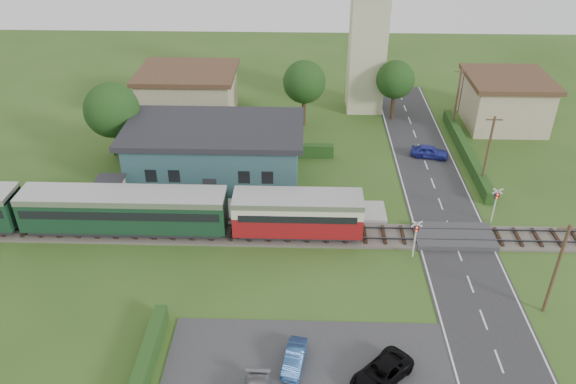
{
  "coord_description": "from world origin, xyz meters",
  "views": [
    {
      "loc": [
        -1.95,
        -34.26,
        26.33
      ],
      "look_at": [
        -3.15,
        4.0,
        2.85
      ],
      "focal_mm": 35.0,
      "sensor_mm": 36.0,
      "label": 1
    }
  ],
  "objects_px": {
    "crossing_signal_far": "(496,200)",
    "car_on_road": "(430,151)",
    "car_park_blue": "(295,358)",
    "car_park_dark": "(381,373)",
    "train": "(84,209)",
    "church_tower": "(369,21)",
    "station_building": "(215,152)",
    "house_east": "(505,100)",
    "pedestrian_near": "(290,202)",
    "crossing_signal_near": "(416,234)",
    "house_west": "(189,93)",
    "equipment_hut": "(111,193)",
    "pedestrian_far": "(150,204)"
  },
  "relations": [
    {
      "from": "church_tower",
      "to": "pedestrian_far",
      "type": "relative_size",
      "value": 11.65
    },
    {
      "from": "car_park_dark",
      "to": "pedestrian_far",
      "type": "xyz_separation_m",
      "value": [
        -17.33,
        16.6,
        0.55
      ]
    },
    {
      "from": "equipment_hut",
      "to": "house_west",
      "type": "height_order",
      "value": "house_west"
    },
    {
      "from": "station_building",
      "to": "car_park_blue",
      "type": "height_order",
      "value": "station_building"
    },
    {
      "from": "equipment_hut",
      "to": "house_west",
      "type": "distance_m",
      "value": 20.05
    },
    {
      "from": "house_east",
      "to": "crossing_signal_far",
      "type": "xyz_separation_m",
      "value": [
        -6.4,
        -19.61,
        -0.66
      ]
    },
    {
      "from": "house_west",
      "to": "car_on_road",
      "type": "bearing_deg",
      "value": -20.04
    },
    {
      "from": "church_tower",
      "to": "car_on_road",
      "type": "distance_m",
      "value": 16.55
    },
    {
      "from": "house_west",
      "to": "car_on_road",
      "type": "relative_size",
      "value": 2.96
    },
    {
      "from": "train",
      "to": "equipment_hut",
      "type": "bearing_deg",
      "value": 70.86
    },
    {
      "from": "station_building",
      "to": "pedestrian_far",
      "type": "distance_m",
      "value": 8.12
    },
    {
      "from": "pedestrian_near",
      "to": "car_park_dark",
      "type": "bearing_deg",
      "value": 84.11
    },
    {
      "from": "house_west",
      "to": "crossing_signal_far",
      "type": "distance_m",
      "value": 35.26
    },
    {
      "from": "crossing_signal_far",
      "to": "car_on_road",
      "type": "relative_size",
      "value": 0.9
    },
    {
      "from": "house_east",
      "to": "crossing_signal_near",
      "type": "distance_m",
      "value": 27.95
    },
    {
      "from": "church_tower",
      "to": "crossing_signal_far",
      "type": "distance_m",
      "value": 26.39
    },
    {
      "from": "car_park_blue",
      "to": "car_park_dark",
      "type": "height_order",
      "value": "car_park_dark"
    },
    {
      "from": "car_on_road",
      "to": "pedestrian_near",
      "type": "distance_m",
      "value": 17.15
    },
    {
      "from": "house_west",
      "to": "crossing_signal_near",
      "type": "xyz_separation_m",
      "value": [
        21.4,
        -25.41,
        -0.65
      ]
    },
    {
      "from": "station_building",
      "to": "car_on_road",
      "type": "relative_size",
      "value": 4.38
    },
    {
      "from": "church_tower",
      "to": "car_on_road",
      "type": "bearing_deg",
      "value": -65.75
    },
    {
      "from": "house_west",
      "to": "car_park_dark",
      "type": "height_order",
      "value": "house_west"
    },
    {
      "from": "equipment_hut",
      "to": "pedestrian_far",
      "type": "xyz_separation_m",
      "value": [
        3.4,
        -0.73,
        -0.54
      ]
    },
    {
      "from": "church_tower",
      "to": "car_park_blue",
      "type": "height_order",
      "value": "church_tower"
    },
    {
      "from": "house_west",
      "to": "pedestrian_far",
      "type": "distance_m",
      "value": 20.6
    },
    {
      "from": "pedestrian_near",
      "to": "train",
      "type": "bearing_deg",
      "value": -13.06
    },
    {
      "from": "car_on_road",
      "to": "train",
      "type": "bearing_deg",
      "value": 127.46
    },
    {
      "from": "house_east",
      "to": "car_on_road",
      "type": "xyz_separation_m",
      "value": [
        -9.45,
        -8.32,
        -2.12
      ]
    },
    {
      "from": "pedestrian_near",
      "to": "car_on_road",
      "type": "bearing_deg",
      "value": -166.32
    },
    {
      "from": "car_park_blue",
      "to": "pedestrian_near",
      "type": "distance_m",
      "value": 16.32
    },
    {
      "from": "house_east",
      "to": "pedestrian_far",
      "type": "height_order",
      "value": "house_east"
    },
    {
      "from": "house_west",
      "to": "pedestrian_far",
      "type": "bearing_deg",
      "value": -88.9
    },
    {
      "from": "house_east",
      "to": "pedestrian_near",
      "type": "relative_size",
      "value": 5.86
    },
    {
      "from": "car_on_road",
      "to": "pedestrian_near",
      "type": "bearing_deg",
      "value": 140.54
    },
    {
      "from": "house_west",
      "to": "car_park_blue",
      "type": "height_order",
      "value": "house_west"
    },
    {
      "from": "equipment_hut",
      "to": "church_tower",
      "type": "distance_m",
      "value": 33.48
    },
    {
      "from": "crossing_signal_near",
      "to": "car_on_road",
      "type": "height_order",
      "value": "crossing_signal_near"
    },
    {
      "from": "car_park_dark",
      "to": "house_east",
      "type": "bearing_deg",
      "value": 108.85
    },
    {
      "from": "pedestrian_near",
      "to": "crossing_signal_near",
      "type": "bearing_deg",
      "value": 125.15
    },
    {
      "from": "train",
      "to": "pedestrian_far",
      "type": "height_order",
      "value": "train"
    },
    {
      "from": "church_tower",
      "to": "pedestrian_near",
      "type": "bearing_deg",
      "value": -109.28
    },
    {
      "from": "equipment_hut",
      "to": "house_east",
      "type": "xyz_separation_m",
      "value": [
        38.0,
        18.8,
        1.05
      ]
    },
    {
      "from": "church_tower",
      "to": "car_park_dark",
      "type": "height_order",
      "value": "church_tower"
    },
    {
      "from": "station_building",
      "to": "crossing_signal_near",
      "type": "distance_m",
      "value": 19.98
    },
    {
      "from": "car_park_dark",
      "to": "car_on_road",
      "type": "bearing_deg",
      "value": 118.69
    },
    {
      "from": "station_building",
      "to": "train",
      "type": "height_order",
      "value": "station_building"
    },
    {
      "from": "house_east",
      "to": "station_building",
      "type": "bearing_deg",
      "value": -156.56
    },
    {
      "from": "train",
      "to": "church_tower",
      "type": "distance_m",
      "value": 36.36
    },
    {
      "from": "train",
      "to": "crossing_signal_far",
      "type": "bearing_deg",
      "value": 4.18
    },
    {
      "from": "car_park_blue",
      "to": "church_tower",
      "type": "bearing_deg",
      "value": 89.15
    }
  ]
}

